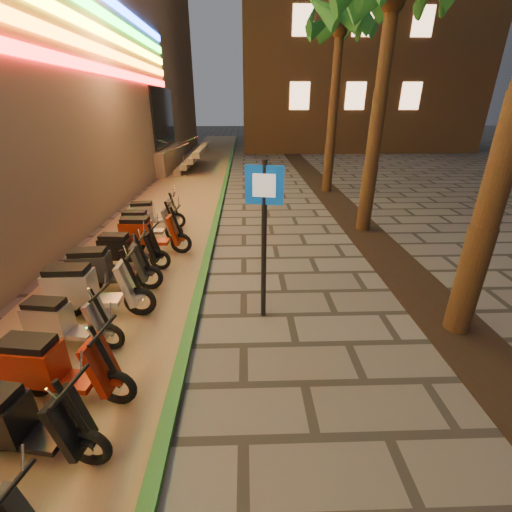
{
  "coord_description": "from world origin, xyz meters",
  "views": [
    {
      "loc": [
        0.06,
        -2.7,
        3.5
      ],
      "look_at": [
        0.22,
        2.44,
        1.2
      ],
      "focal_mm": 24.0,
      "sensor_mm": 36.0,
      "label": 1
    }
  ],
  "objects_px": {
    "scooter_4": "(17,421)",
    "scooter_11": "(145,224)",
    "scooter_6": "(63,321)",
    "scooter_12": "(151,214)",
    "scooter_7": "(88,289)",
    "scooter_9": "(126,250)",
    "scooter_5": "(53,367)",
    "scooter_10": "(147,233)",
    "pedestrian_sign": "(264,221)",
    "scooter_8": "(105,268)"
  },
  "relations": [
    {
      "from": "scooter_6",
      "to": "scooter_10",
      "type": "distance_m",
      "value": 3.68
    },
    {
      "from": "scooter_8",
      "to": "scooter_4",
      "type": "bearing_deg",
      "value": -88.77
    },
    {
      "from": "scooter_5",
      "to": "scooter_8",
      "type": "xyz_separation_m",
      "value": [
        -0.37,
        2.76,
        0.02
      ]
    },
    {
      "from": "scooter_9",
      "to": "scooter_6",
      "type": "bearing_deg",
      "value": -88.16
    },
    {
      "from": "scooter_5",
      "to": "scooter_9",
      "type": "height_order",
      "value": "scooter_5"
    },
    {
      "from": "pedestrian_sign",
      "to": "scooter_8",
      "type": "relative_size",
      "value": 1.57
    },
    {
      "from": "scooter_7",
      "to": "scooter_11",
      "type": "height_order",
      "value": "scooter_7"
    },
    {
      "from": "scooter_7",
      "to": "pedestrian_sign",
      "type": "bearing_deg",
      "value": -1.61
    },
    {
      "from": "pedestrian_sign",
      "to": "scooter_7",
      "type": "xyz_separation_m",
      "value": [
        -3.05,
        0.06,
        -1.22
      ]
    },
    {
      "from": "scooter_8",
      "to": "scooter_11",
      "type": "height_order",
      "value": "scooter_8"
    },
    {
      "from": "scooter_4",
      "to": "pedestrian_sign",
      "type": "bearing_deg",
      "value": 54.11
    },
    {
      "from": "scooter_6",
      "to": "scooter_9",
      "type": "distance_m",
      "value": 2.75
    },
    {
      "from": "scooter_5",
      "to": "scooter_6",
      "type": "xyz_separation_m",
      "value": [
        -0.39,
        1.05,
        -0.05
      ]
    },
    {
      "from": "scooter_7",
      "to": "scooter_9",
      "type": "height_order",
      "value": "scooter_7"
    },
    {
      "from": "scooter_9",
      "to": "scooter_12",
      "type": "height_order",
      "value": "scooter_12"
    },
    {
      "from": "pedestrian_sign",
      "to": "scooter_6",
      "type": "distance_m",
      "value": 3.45
    },
    {
      "from": "scooter_7",
      "to": "scooter_10",
      "type": "relative_size",
      "value": 1.05
    },
    {
      "from": "scooter_7",
      "to": "scooter_5",
      "type": "bearing_deg",
      "value": -80.27
    },
    {
      "from": "scooter_5",
      "to": "scooter_6",
      "type": "distance_m",
      "value": 1.12
    },
    {
      "from": "scooter_7",
      "to": "scooter_8",
      "type": "xyz_separation_m",
      "value": [
        -0.03,
        0.88,
        -0.03
      ]
    },
    {
      "from": "scooter_7",
      "to": "scooter_12",
      "type": "relative_size",
      "value": 1.15
    },
    {
      "from": "scooter_6",
      "to": "scooter_11",
      "type": "bearing_deg",
      "value": 97.11
    },
    {
      "from": "scooter_4",
      "to": "scooter_8",
      "type": "distance_m",
      "value": 3.56
    },
    {
      "from": "scooter_5",
      "to": "scooter_11",
      "type": "xyz_separation_m",
      "value": [
        -0.32,
        5.54,
        -0.02
      ]
    },
    {
      "from": "scooter_5",
      "to": "scooter_6",
      "type": "relative_size",
      "value": 1.11
    },
    {
      "from": "pedestrian_sign",
      "to": "scooter_5",
      "type": "distance_m",
      "value": 3.5
    },
    {
      "from": "pedestrian_sign",
      "to": "scooter_5",
      "type": "bearing_deg",
      "value": -134.61
    },
    {
      "from": "scooter_4",
      "to": "scooter_11",
      "type": "xyz_separation_m",
      "value": [
        -0.34,
        6.32,
        0.0
      ]
    },
    {
      "from": "scooter_4",
      "to": "scooter_11",
      "type": "relative_size",
      "value": 1.0
    },
    {
      "from": "pedestrian_sign",
      "to": "scooter_8",
      "type": "height_order",
      "value": "pedestrian_sign"
    },
    {
      "from": "scooter_11",
      "to": "scooter_10",
      "type": "bearing_deg",
      "value": -71.27
    },
    {
      "from": "scooter_5",
      "to": "scooter_9",
      "type": "relative_size",
      "value": 1.07
    },
    {
      "from": "scooter_6",
      "to": "pedestrian_sign",
      "type": "bearing_deg",
      "value": 21.91
    },
    {
      "from": "pedestrian_sign",
      "to": "scooter_4",
      "type": "distance_m",
      "value": 3.96
    },
    {
      "from": "scooter_11",
      "to": "scooter_12",
      "type": "height_order",
      "value": "scooter_11"
    },
    {
      "from": "scooter_8",
      "to": "scooter_11",
      "type": "xyz_separation_m",
      "value": [
        0.05,
        2.79,
        -0.04
      ]
    },
    {
      "from": "pedestrian_sign",
      "to": "scooter_12",
      "type": "bearing_deg",
      "value": 134.96
    },
    {
      "from": "pedestrian_sign",
      "to": "scooter_7",
      "type": "relative_size",
      "value": 1.51
    },
    {
      "from": "scooter_5",
      "to": "scooter_10",
      "type": "xyz_separation_m",
      "value": [
        -0.04,
        4.72,
        0.02
      ]
    },
    {
      "from": "scooter_8",
      "to": "scooter_11",
      "type": "relative_size",
      "value": 1.09
    },
    {
      "from": "pedestrian_sign",
      "to": "scooter_6",
      "type": "bearing_deg",
      "value": -154.57
    },
    {
      "from": "scooter_4",
      "to": "scooter_5",
      "type": "bearing_deg",
      "value": 101.78
    },
    {
      "from": "pedestrian_sign",
      "to": "scooter_5",
      "type": "relative_size",
      "value": 1.63
    },
    {
      "from": "pedestrian_sign",
      "to": "scooter_4",
      "type": "height_order",
      "value": "pedestrian_sign"
    },
    {
      "from": "scooter_5",
      "to": "pedestrian_sign",
      "type": "bearing_deg",
      "value": 41.86
    },
    {
      "from": "pedestrian_sign",
      "to": "scooter_9",
      "type": "xyz_separation_m",
      "value": [
        -3.0,
        1.98,
        -1.29
      ]
    },
    {
      "from": "scooter_12",
      "to": "scooter_7",
      "type": "bearing_deg",
      "value": -95.34
    },
    {
      "from": "scooter_6",
      "to": "scooter_11",
      "type": "relative_size",
      "value": 0.94
    },
    {
      "from": "scooter_11",
      "to": "scooter_5",
      "type": "bearing_deg",
      "value": -86.37
    },
    {
      "from": "scooter_4",
      "to": "scooter_11",
      "type": "height_order",
      "value": "scooter_11"
    }
  ]
}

